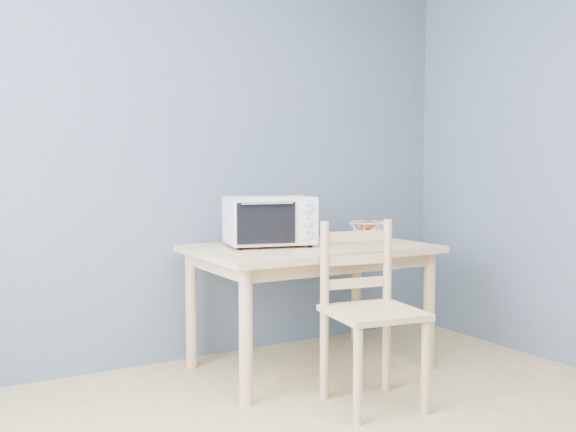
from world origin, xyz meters
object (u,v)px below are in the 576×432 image
dining_table (310,262)px  toaster_oven (266,220)px  fruit_basket (367,229)px  dining_chair (369,315)px

dining_table → toaster_oven: toaster_oven is taller
fruit_basket → dining_chair: dining_chair is taller
dining_table → fruit_basket: size_ratio=5.69×
dining_chair → toaster_oven: bearing=112.9°
dining_chair → fruit_basket: bearing=62.2°
dining_table → toaster_oven: 0.37m
dining_chair → dining_table: bearing=93.7°
fruit_basket → dining_chair: (-0.60, -0.81, -0.35)m
dining_table → dining_chair: bearing=-94.9°
toaster_oven → dining_chair: size_ratio=0.60×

